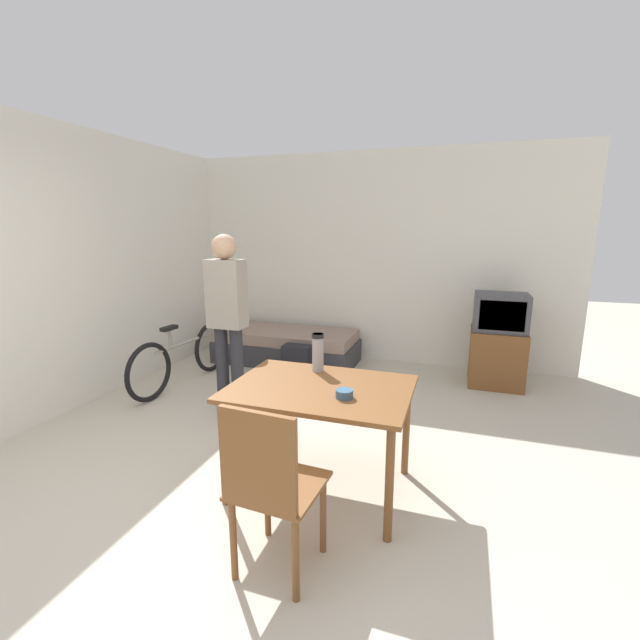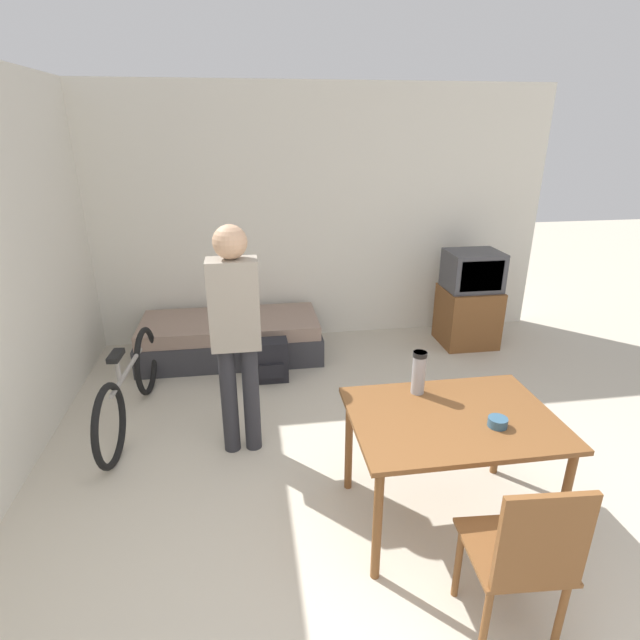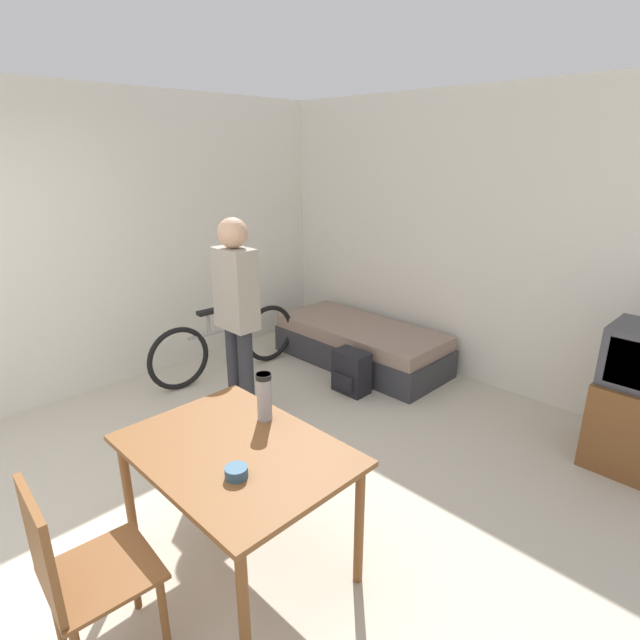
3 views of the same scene
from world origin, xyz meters
name	(u,v)px [view 2 (image 2 of 3)]	position (x,y,z in m)	size (l,w,h in m)	color
wall_back	(302,218)	(0.00, 3.82, 1.35)	(5.43, 0.06, 2.70)	silver
daybed	(231,338)	(-0.83, 3.31, 0.21)	(1.85, 0.80, 0.43)	#333338
tv	(469,301)	(1.76, 3.28, 0.50)	(0.58, 0.54, 1.04)	brown
dining_table	(452,429)	(0.50, 0.76, 0.65)	(1.17, 0.85, 0.74)	brown
wooden_chair	(525,555)	(0.51, -0.05, 0.54)	(0.45, 0.45, 0.95)	brown
bicycle	(130,388)	(-1.60, 2.15, 0.32)	(0.17, 1.65, 0.72)	black
person_standing	(236,327)	(-0.72, 1.68, 0.99)	(0.34, 0.23, 1.70)	#28282D
thermos_flask	(419,371)	(0.38, 1.05, 0.89)	(0.09, 0.09, 0.28)	#99999E
mate_bowl	(498,422)	(0.70, 0.63, 0.76)	(0.11, 0.11, 0.05)	#335670
backpack	(270,361)	(-0.45, 2.73, 0.20)	(0.33, 0.23, 0.40)	black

